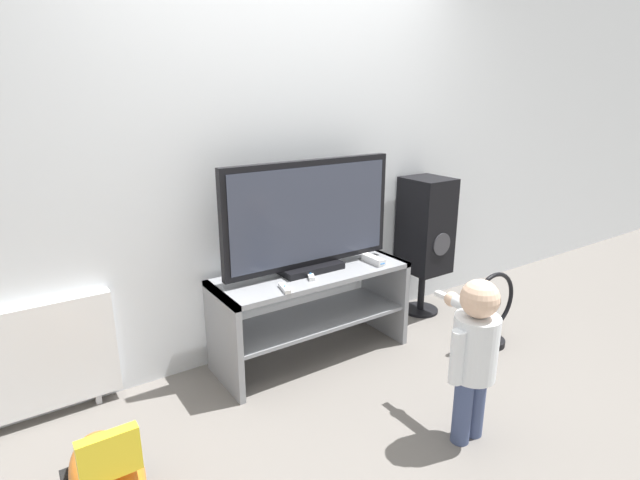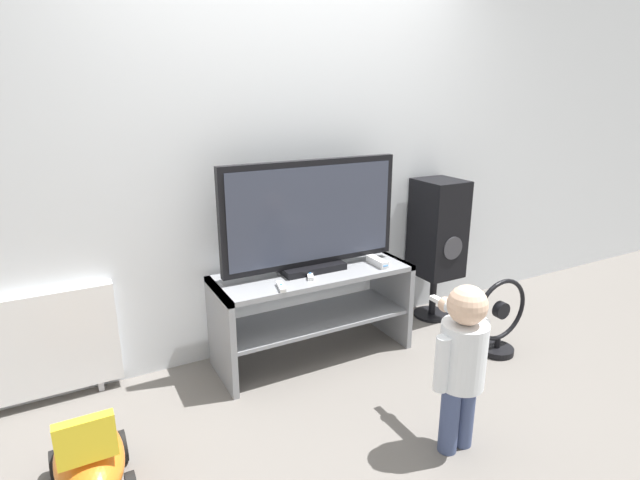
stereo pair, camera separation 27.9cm
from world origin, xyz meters
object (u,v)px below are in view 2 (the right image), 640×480
object	(u,v)px
child	(461,355)
speaker_tower	(438,231)
television	(311,218)
remote_primary	(281,287)
remote_secondary	(310,275)
ride_on_toy	(90,459)
game_console	(377,262)
radiator	(33,347)
floor_fan	(500,320)

from	to	relation	value
child	speaker_tower	bearing A→B (deg)	53.55
television	child	xyz separation A→B (m)	(0.20, -1.10, -0.42)
remote_primary	child	bearing A→B (deg)	-62.01
remote_secondary	ride_on_toy	distance (m)	1.44
game_console	radiator	xyz separation A→B (m)	(-1.95, 0.33, -0.25)
speaker_tower	floor_fan	size ratio (longest dim) A/B	2.03
game_console	floor_fan	distance (m)	0.87
remote_primary	ride_on_toy	size ratio (longest dim) A/B	0.25
remote_secondary	radiator	xyz separation A→B (m)	(-1.48, 0.32, -0.24)
game_console	ride_on_toy	world-z (taller)	game_console
remote_secondary	child	bearing A→B (deg)	-75.43
television	floor_fan	xyz separation A→B (m)	(1.06, -0.56, -0.68)
remote_secondary	ride_on_toy	xyz separation A→B (m)	(-1.29, -0.49, -0.41)
game_console	remote_primary	distance (m)	0.70
remote_secondary	floor_fan	bearing A→B (deg)	-22.29
television	child	world-z (taller)	television
remote_primary	remote_secondary	size ratio (longest dim) A/B	1.01
television	speaker_tower	xyz separation A→B (m)	(1.06, 0.07, -0.24)
remote_secondary	floor_fan	xyz separation A→B (m)	(1.12, -0.46, -0.36)
child	speaker_tower	xyz separation A→B (m)	(0.86, 1.17, 0.18)
child	radiator	bearing A→B (deg)	142.91
remote_secondary	ride_on_toy	world-z (taller)	remote_secondary
floor_fan	speaker_tower	bearing A→B (deg)	90.26
remote_primary	speaker_tower	distance (m)	1.37
radiator	ride_on_toy	bearing A→B (deg)	-76.97
child	floor_fan	size ratio (longest dim) A/B	1.62
ride_on_toy	television	bearing A→B (deg)	23.78
ride_on_toy	radiator	world-z (taller)	radiator
game_console	remote_primary	size ratio (longest dim) A/B	1.36
child	speaker_tower	size ratio (longest dim) A/B	0.80
game_console	remote_secondary	world-z (taller)	game_console
television	speaker_tower	size ratio (longest dim) A/B	1.09
remote_primary	speaker_tower	bearing A→B (deg)	10.77
television	radiator	distance (m)	1.65
ride_on_toy	radiator	distance (m)	0.85
radiator	child	bearing A→B (deg)	-37.09
remote_primary	ride_on_toy	bearing A→B (deg)	-158.92
game_console	child	xyz separation A→B (m)	(-0.21, -0.98, -0.11)
child	floor_fan	xyz separation A→B (m)	(0.87, 0.53, -0.26)
floor_fan	television	bearing A→B (deg)	152.15
speaker_tower	ride_on_toy	xyz separation A→B (m)	(-2.41, -0.67, -0.50)
television	speaker_tower	bearing A→B (deg)	3.83
television	ride_on_toy	bearing A→B (deg)	-156.22
television	remote_primary	bearing A→B (deg)	-147.14
speaker_tower	remote_secondary	bearing A→B (deg)	-171.28
child	remote_primary	bearing A→B (deg)	117.99
television	game_console	bearing A→B (deg)	-15.62
remote_primary	speaker_tower	world-z (taller)	speaker_tower
television	child	size ratio (longest dim) A/B	1.36
game_console	remote_secondary	size ratio (longest dim) A/B	1.37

